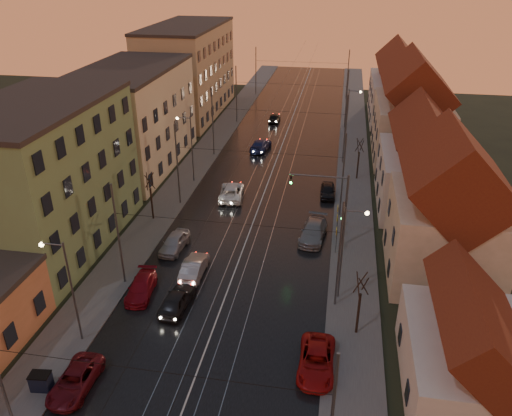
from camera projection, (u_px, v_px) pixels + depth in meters
The scene contains 46 objects.
ground at pixel (195, 377), 32.02m from camera, with size 160.00×160.00×0.00m, color black.
road at pixel (278, 156), 67.13m from camera, with size 16.00×120.00×0.04m, color black.
sidewalk_left at pixel (206, 151), 68.64m from camera, with size 4.00×120.00×0.15m, color #4C4C4C.
sidewalk_right at pixel (353, 161), 65.58m from camera, with size 4.00×120.00×0.15m, color #4C4C4C.
tram_rail_0 at pixel (262, 155), 67.46m from camera, with size 0.06×120.00×0.03m, color gray.
tram_rail_1 at pixel (272, 156), 67.24m from camera, with size 0.06×120.00×0.03m, color gray.
tram_rail_2 at pixel (284, 156), 67.00m from camera, with size 0.06×120.00×0.03m, color gray.
tram_rail_3 at pixel (294, 157), 66.78m from camera, with size 0.06×120.00×0.03m, color gray.
apartment_left_1 at pixel (44, 180), 44.04m from camera, with size 10.00×18.00×13.00m, color #638353.
apartment_left_2 at pixel (133, 119), 61.83m from camera, with size 10.00×20.00×12.00m, color beige.
apartment_left_3 at pixel (188, 72), 82.45m from camera, with size 10.00×24.00×14.00m, color tan.
house_right_0 at pixel (476, 353), 29.85m from camera, with size 8.16×10.20×5.80m.
house_right_1 at pixel (447, 216), 40.12m from camera, with size 8.67×10.20×10.80m.
house_right_2 at pixel (425, 166), 51.90m from camera, with size 9.18×12.24×9.20m.
house_right_3 at pixel (412, 114), 64.55m from camera, with size 9.18×14.28×11.50m.
house_right_4 at pixel (400, 88), 80.69m from camera, with size 9.18×16.32×10.00m.
catenary_pole_l_1 at pixel (118, 236), 39.20m from camera, with size 0.16×0.16×9.00m, color #595B60.
catenary_pole_r_1 at pixel (339, 256), 36.57m from camera, with size 0.16×0.16×9.00m, color #595B60.
catenary_pole_l_2 at pixel (177, 165), 52.37m from camera, with size 0.16×0.16×9.00m, color #595B60.
catenary_pole_r_2 at pixel (343, 176), 49.74m from camera, with size 0.16×0.16×9.00m, color #595B60.
catenary_pole_l_3 at pixel (213, 123), 65.54m from camera, with size 0.16×0.16×9.00m, color #595B60.
catenary_pole_r_3 at pixel (345, 130), 62.91m from camera, with size 0.16×0.16×9.00m, color #595B60.
catenary_pole_l_4 at pixel (236, 95), 78.71m from camera, with size 0.16×0.16×9.00m, color #595B60.
catenary_pole_r_4 at pixel (346, 100), 76.08m from camera, with size 0.16×0.16×9.00m, color #595B60.
catenary_pole_l_5 at pixel (256, 71), 94.52m from camera, with size 0.16×0.16×9.00m, color #595B60.
catenary_pole_r_5 at pixel (348, 75), 91.89m from camera, with size 0.16×0.16×9.00m, color #595B60.
street_lamp_0 at pixel (67, 283), 32.96m from camera, with size 1.75×0.32×8.00m.
street_lamp_1 at pixel (347, 245), 37.19m from camera, with size 1.75×0.32×8.00m.
street_lamp_2 at pixel (189, 143), 57.54m from camera, with size 1.75×0.32×8.00m.
street_lamp_3 at pixel (350, 112), 68.80m from camera, with size 1.75×0.32×8.00m.
traffic_light_mast at pixel (335, 201), 44.52m from camera, with size 5.30×0.32×7.20m.
bare_tree_0 at pixel (151, 198), 50.02m from camera, with size 1.09×1.09×5.11m.
bare_tree_1 at pixel (359, 306), 34.60m from camera, with size 1.09×1.09×5.11m.
bare_tree_2 at pixel (358, 160), 59.16m from camera, with size 1.09×1.09×5.11m.
driving_car_0 at pixel (177, 300), 38.01m from camera, with size 1.78×4.43×1.51m, color black.
driving_car_1 at pixel (194, 267), 42.01m from camera, with size 1.60×4.59×1.51m, color #9B9BA0.
driving_car_2 at pixel (231, 192), 55.36m from camera, with size 2.50×5.42×1.51m, color white.
driving_car_3 at pixel (261, 145), 68.93m from camera, with size 2.11×5.19×1.51m, color navy.
driving_car_4 at pixel (274, 118), 80.71m from camera, with size 1.66×4.14×1.41m, color black.
parked_left_1 at pixel (75, 380), 30.97m from camera, with size 2.11×4.58×1.27m, color #590F18.
parked_left_2 at pixel (141, 287), 39.60m from camera, with size 1.84×4.52×1.31m, color maroon.
parked_left_3 at pixel (174, 242), 45.62m from camera, with size 1.76×4.38×1.49m, color #A7A7AD.
parked_right_0 at pixel (316, 361), 32.38m from camera, with size 2.32×5.02×1.40m, color #9F0F10.
parked_right_1 at pixel (313, 231), 47.36m from camera, with size 2.19×5.40×1.57m, color gray.
parked_right_2 at pixel (328, 191), 55.75m from camera, with size 1.60×3.98×1.36m, color black.
dumpster at pixel (41, 382), 30.78m from camera, with size 1.20×0.80×1.10m, color black.
Camera 1 is at (7.90, -22.58, 24.23)m, focal length 35.00 mm.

